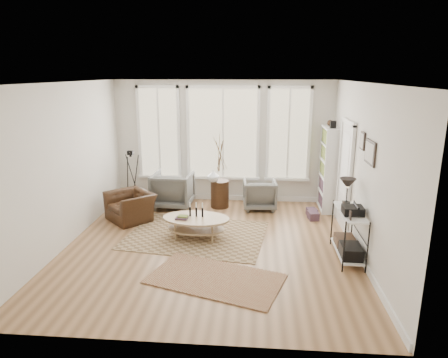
# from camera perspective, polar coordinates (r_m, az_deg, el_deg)

# --- Properties ---
(room) EXTENTS (5.50, 5.54, 2.90)m
(room) POSITION_cam_1_polar(r_m,az_deg,el_deg) (6.96, -1.87, 1.40)
(room) COLOR #9E734B
(room) RESTS_ON ground
(bay_window) EXTENTS (4.14, 0.12, 2.24)m
(bay_window) POSITION_cam_1_polar(r_m,az_deg,el_deg) (9.56, -0.15, 6.25)
(bay_window) COLOR #C6B77E
(bay_window) RESTS_ON ground
(door) EXTENTS (0.09, 1.06, 2.22)m
(door) POSITION_cam_1_polar(r_m,az_deg,el_deg) (8.27, 16.92, 0.78)
(door) COLOR silver
(door) RESTS_ON ground
(bookcase) EXTENTS (0.31, 0.85, 2.06)m
(bookcase) POSITION_cam_1_polar(r_m,az_deg,el_deg) (9.31, 14.70, 1.43)
(bookcase) COLOR white
(bookcase) RESTS_ON ground
(low_shelf) EXTENTS (0.38, 1.08, 1.30)m
(low_shelf) POSITION_cam_1_polar(r_m,az_deg,el_deg) (7.07, 17.40, -6.88)
(low_shelf) COLOR white
(low_shelf) RESTS_ON ground
(wall_art) EXTENTS (0.04, 0.88, 0.44)m
(wall_art) POSITION_cam_1_polar(r_m,az_deg,el_deg) (6.77, 19.88, 4.02)
(wall_art) COLOR black
(wall_art) RESTS_ON ground
(rug_main) EXTENTS (2.83, 2.28, 0.01)m
(rug_main) POSITION_cam_1_polar(r_m,az_deg,el_deg) (7.84, -3.95, -7.98)
(rug_main) COLOR brown
(rug_main) RESTS_ON ground
(rug_runner) EXTENTS (2.24, 1.68, 0.01)m
(rug_runner) POSITION_cam_1_polar(r_m,az_deg,el_deg) (6.29, -1.27, -14.01)
(rug_runner) COLOR brown
(rug_runner) RESTS_ON ground
(coffee_table) EXTENTS (1.34, 0.92, 0.59)m
(coffee_table) POSITION_cam_1_polar(r_m,az_deg,el_deg) (7.63, -4.07, -6.13)
(coffee_table) COLOR tan
(coffee_table) RESTS_ON ground
(armchair_left) EXTENTS (0.93, 0.95, 0.83)m
(armchair_left) POSITION_cam_1_polar(r_m,az_deg,el_deg) (9.37, -7.31, -1.52)
(armchair_left) COLOR #60615C
(armchair_left) RESTS_ON ground
(armchair_right) EXTENTS (0.78, 0.80, 0.69)m
(armchair_right) POSITION_cam_1_polar(r_m,az_deg,el_deg) (9.24, 5.10, -2.17)
(armchair_right) COLOR #60615C
(armchair_right) RESTS_ON ground
(side_table) EXTENTS (0.42, 0.42, 1.78)m
(side_table) POSITION_cam_1_polar(r_m,az_deg,el_deg) (9.17, -0.62, 1.09)
(side_table) COLOR #331F11
(side_table) RESTS_ON ground
(vase) EXTENTS (0.31, 0.31, 0.28)m
(vase) POSITION_cam_1_polar(r_m,az_deg,el_deg) (9.12, -1.55, 0.47)
(vase) COLOR silver
(vase) RESTS_ON side_table
(accent_chair) EXTENTS (1.23, 1.23, 0.60)m
(accent_chair) POSITION_cam_1_polar(r_m,az_deg,el_deg) (8.74, -13.21, -3.82)
(accent_chair) COLOR #331F11
(accent_chair) RESTS_ON ground
(tripod_camera) EXTENTS (0.46, 0.46, 1.31)m
(tripod_camera) POSITION_cam_1_polar(r_m,az_deg,el_deg) (9.60, -13.00, -0.21)
(tripod_camera) COLOR black
(tripod_camera) RESTS_ON ground
(book_stack_near) EXTENTS (0.25, 0.29, 0.16)m
(book_stack_near) POSITION_cam_1_polar(r_m,az_deg,el_deg) (9.02, 12.44, -4.65)
(book_stack_near) COLOR maroon
(book_stack_near) RESTS_ON ground
(book_stack_far) EXTENTS (0.24, 0.29, 0.17)m
(book_stack_far) POSITION_cam_1_polar(r_m,az_deg,el_deg) (8.81, 12.63, -5.15)
(book_stack_far) COLOR maroon
(book_stack_far) RESTS_ON ground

